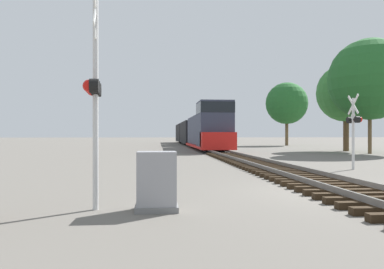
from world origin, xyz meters
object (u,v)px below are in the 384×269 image
(crossing_signal_far, at_px, (354,124))
(relay_cabinet, at_px, (157,182))
(crossing_signal_near, at_px, (94,89))
(tree_far_right, at_px, (370,79))
(tree_mid_background, at_px, (346,93))
(freight_train, at_px, (194,132))
(tree_deep_background, at_px, (287,103))

(crossing_signal_far, relative_size, relay_cabinet, 2.76)
(crossing_signal_near, bearing_deg, relay_cabinet, 75.83)
(crossing_signal_near, height_order, relay_cabinet, crossing_signal_near)
(tree_far_right, bearing_deg, crossing_signal_far, -123.11)
(crossing_signal_far, bearing_deg, crossing_signal_near, 128.06)
(crossing_signal_far, xyz_separation_m, tree_mid_background, (9.26, 18.37, 3.56))
(tree_far_right, relative_size, tree_mid_background, 1.13)
(crossing_signal_near, bearing_deg, tree_far_right, 134.17)
(crossing_signal_far, height_order, tree_mid_background, tree_mid_background)
(freight_train, bearing_deg, crossing_signal_near, -98.21)
(crossing_signal_near, relative_size, relay_cabinet, 3.80)
(tree_deep_background, bearing_deg, crossing_signal_far, -104.97)
(relay_cabinet, relative_size, tree_mid_background, 0.15)
(freight_train, xyz_separation_m, tree_deep_background, (13.67, 0.15, 4.25))
(crossing_signal_far, height_order, relay_cabinet, crossing_signal_far)
(freight_train, xyz_separation_m, crossing_signal_near, (-6.47, -44.84, 0.65))
(freight_train, height_order, tree_far_right, tree_far_right)
(crossing_signal_far, distance_m, tree_mid_background, 20.88)
(relay_cabinet, height_order, tree_deep_background, tree_deep_background)
(crossing_signal_near, height_order, tree_deep_background, tree_deep_background)
(relay_cabinet, xyz_separation_m, tree_far_right, (17.68, 21.81, 5.60))
(relay_cabinet, bearing_deg, crossing_signal_far, 43.38)
(freight_train, relative_size, crossing_signal_far, 13.67)
(freight_train, distance_m, crossing_signal_far, 36.77)
(relay_cabinet, bearing_deg, freight_train, 83.49)
(freight_train, relative_size, tree_far_right, 4.90)
(crossing_signal_near, height_order, tree_far_right, tree_far_right)
(tree_deep_background, bearing_deg, crossing_signal_near, -114.12)
(crossing_signal_far, relative_size, tree_far_right, 0.36)
(crossing_signal_far, distance_m, tree_far_right, 16.43)
(crossing_signal_far, xyz_separation_m, tree_deep_background, (9.82, 36.72, 4.08))
(relay_cabinet, bearing_deg, tree_deep_background, 67.41)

